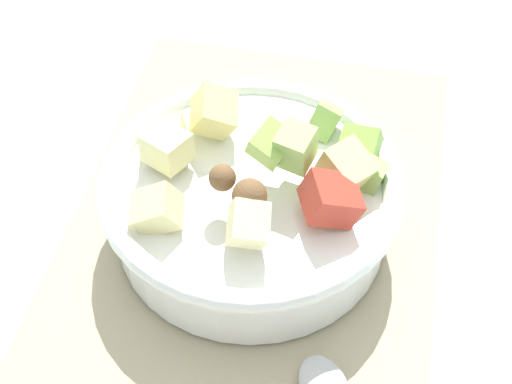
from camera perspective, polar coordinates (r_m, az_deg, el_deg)
ground_plane at (r=0.66m, az=-0.45°, el=-3.54°), size 2.40×2.40×0.00m
placemat at (r=0.66m, az=-0.45°, el=-3.38°), size 0.52×0.33×0.01m
salad_bowl at (r=0.63m, az=0.03°, el=-0.44°), size 0.26×0.26×0.12m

